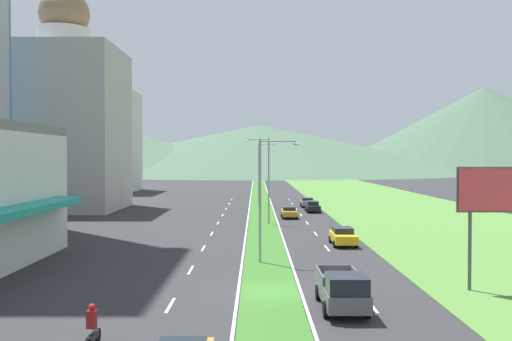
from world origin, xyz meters
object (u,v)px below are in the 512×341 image
(street_lamp_mid, at_px, (269,175))
(car_0, at_px, (292,212))
(billboard_roadside, at_px, (501,197))
(street_lamp_near, at_px, (267,191))
(car_4, at_px, (310,202))
(car_2, at_px, (345,236))
(motorcycle_rider, at_px, (95,330))
(pickup_truck_0, at_px, (345,290))
(car_3, at_px, (315,206))
(street_lamp_far, at_px, (263,170))

(street_lamp_mid, bearing_deg, car_0, 65.15)
(billboard_roadside, relative_size, car_0, 1.53)
(street_lamp_near, xyz_separation_m, car_4, (7.09, 43.57, -4.35))
(street_lamp_near, height_order, billboard_roadside, street_lamp_near)
(car_2, relative_size, motorcycle_rider, 2.18)
(street_lamp_near, xyz_separation_m, street_lamp_mid, (0.52, 22.69, 0.44))
(billboard_roadside, relative_size, pickup_truck_0, 1.29)
(car_3, relative_size, pickup_truck_0, 0.84)
(car_0, bearing_deg, billboard_roadside, 14.13)
(car_2, bearing_deg, street_lamp_near, -40.77)
(car_2, bearing_deg, motorcycle_rider, -28.51)
(street_lamp_far, bearing_deg, street_lamp_near, -90.14)
(street_lamp_far, bearing_deg, pickup_truck_0, -86.51)
(car_2, height_order, car_4, car_2)
(street_lamp_mid, bearing_deg, car_4, 72.54)
(street_lamp_mid, bearing_deg, pickup_truck_0, -84.92)
(car_3, bearing_deg, car_2, -0.70)
(billboard_roadside, bearing_deg, car_3, 97.33)
(car_2, height_order, car_3, car_2)
(car_2, bearing_deg, street_lamp_far, -169.88)
(billboard_roadside, height_order, pickup_truck_0, billboard_roadside)
(pickup_truck_0, relative_size, motorcycle_rider, 2.70)
(street_lamp_far, bearing_deg, car_0, -78.30)
(car_0, bearing_deg, motorcycle_rider, -12.69)
(street_lamp_near, xyz_separation_m, pickup_truck_0, (3.61, -12.06, -4.11))
(street_lamp_near, bearing_deg, car_3, 78.87)
(billboard_roadside, bearing_deg, street_lamp_mid, 111.76)
(car_0, xyz_separation_m, car_3, (3.67, 7.25, 0.04))
(street_lamp_mid, relative_size, car_3, 2.12)
(street_lamp_near, relative_size, motorcycle_rider, 4.40)
(street_lamp_mid, distance_m, car_4, 22.41)
(car_4, bearing_deg, street_lamp_mid, -17.46)
(car_2, relative_size, pickup_truck_0, 0.81)
(street_lamp_near, bearing_deg, car_2, 49.23)
(street_lamp_far, distance_m, car_3, 12.40)
(street_lamp_mid, distance_m, motorcycle_rider, 41.20)
(billboard_roadside, height_order, car_2, billboard_roadside)
(street_lamp_far, relative_size, billboard_roadside, 1.39)
(street_lamp_far, height_order, car_2, street_lamp_far)
(street_lamp_mid, distance_m, billboard_roadside, 33.34)
(billboard_roadside, xyz_separation_m, car_2, (-6.08, 16.16, -4.50))
(car_0, bearing_deg, pickup_truck_0, 0.18)
(street_lamp_far, xyz_separation_m, car_2, (6.69, -37.47, -4.76))
(car_2, height_order, motorcycle_rider, motorcycle_rider)
(car_4, bearing_deg, billboard_roadside, 6.37)
(motorcycle_rider, bearing_deg, street_lamp_near, -21.80)
(car_2, xyz_separation_m, car_4, (0.29, 35.68, -0.03))
(street_lamp_far, xyz_separation_m, car_3, (7.04, -9.03, -4.78))
(pickup_truck_0, bearing_deg, car_0, -179.82)
(street_lamp_near, bearing_deg, billboard_roadside, -32.73)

